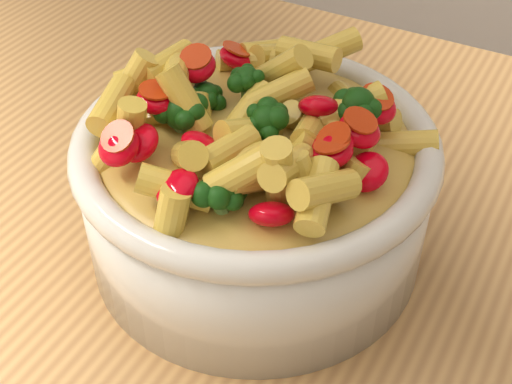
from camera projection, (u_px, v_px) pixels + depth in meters
The scene contains 3 objects.
table at pixel (209, 284), 0.70m from camera, with size 1.20×0.80×0.90m.
serving_bowl at pixel (256, 191), 0.56m from camera, with size 0.28×0.28×0.12m.
pasta_salad at pixel (256, 113), 0.51m from camera, with size 0.22×0.22×0.05m.
Camera 1 is at (0.27, -0.39, 1.32)m, focal length 50.00 mm.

